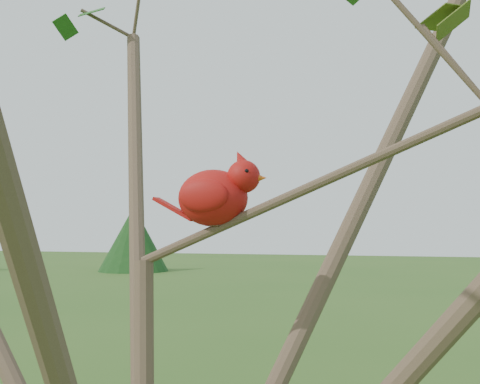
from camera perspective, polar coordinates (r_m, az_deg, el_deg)
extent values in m
ellipsoid|color=red|center=(1.19, -2.32, -0.51)|extent=(0.13, 0.10, 0.10)
sphere|color=red|center=(1.17, 0.31, 1.32)|extent=(0.06, 0.06, 0.06)
cone|color=red|center=(1.18, 0.08, 2.74)|extent=(0.04, 0.03, 0.04)
cone|color=#D85914|center=(1.16, 1.70, 1.21)|extent=(0.03, 0.02, 0.02)
ellipsoid|color=black|center=(1.17, 1.23, 1.15)|extent=(0.02, 0.03, 0.03)
cube|color=red|center=(1.21, -5.62, -1.47)|extent=(0.08, 0.03, 0.04)
ellipsoid|color=red|center=(1.23, -1.98, -0.44)|extent=(0.09, 0.03, 0.06)
ellipsoid|color=red|center=(1.15, -3.16, -0.30)|extent=(0.09, 0.03, 0.06)
cylinder|color=#443024|center=(27.98, -9.07, -4.17)|extent=(0.37, 0.37, 2.47)
cone|color=#143813|center=(27.98, -9.07, -3.96)|extent=(2.89, 2.89, 2.68)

